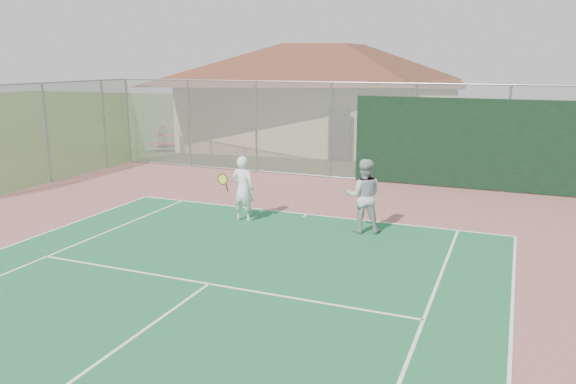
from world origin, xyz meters
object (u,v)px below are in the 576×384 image
(clubhouse, at_px, (325,85))
(bleachers, at_px, (186,137))
(player_grey_back, at_px, (364,197))
(player_white_front, at_px, (243,189))

(clubhouse, relative_size, bleachers, 4.08)
(clubhouse, xyz_separation_m, player_grey_back, (5.76, -13.93, -2.11))
(player_white_front, bearing_deg, bleachers, -49.85)
(player_grey_back, bearing_deg, player_white_front, -12.86)
(clubhouse, relative_size, player_white_front, 8.47)
(player_white_front, distance_m, player_grey_back, 3.27)
(bleachers, height_order, player_white_front, player_white_front)
(bleachers, distance_m, player_grey_back, 15.18)
(bleachers, bearing_deg, player_white_front, -73.50)
(player_white_front, bearing_deg, clubhouse, -78.73)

